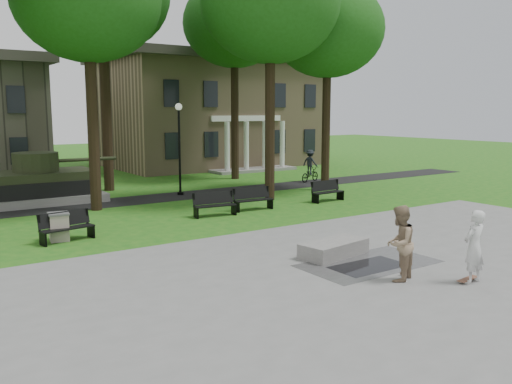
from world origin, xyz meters
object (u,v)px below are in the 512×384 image
friend_watching (399,243)px  cyclist (310,169)px  concrete_block (334,248)px  trash_bin (59,227)px  skateboarder (474,247)px  park_bench_0 (67,226)px

friend_watching → cyclist: cyclist is taller
concrete_block → cyclist: size_ratio=1.11×
concrete_block → trash_bin: 9.20m
skateboarder → park_bench_0: size_ratio=1.01×
concrete_block → cyclist: 17.35m
concrete_block → friend_watching: friend_watching is taller
trash_bin → friend_watching: bearing=-57.2°
skateboarder → trash_bin: bearing=-58.9°
skateboarder → cyclist: cyclist is taller
friend_watching → cyclist: 19.70m
skateboarder → friend_watching: 1.84m
friend_watching → park_bench_0: 10.94m
park_bench_0 → trash_bin: (-0.20, 0.19, -0.04)m
cyclist → park_bench_0: bearing=95.5°
concrete_block → friend_watching: size_ratio=1.13×
concrete_block → park_bench_0: (-6.11, 6.50, 0.28)m
skateboarder → trash_bin: 12.97m
cyclist → park_bench_0: cyclist is taller
skateboarder → friend_watching: bearing=-44.4°
park_bench_0 → cyclist: bearing=12.2°
concrete_block → cyclist: (10.55, 13.75, 0.57)m
concrete_block → skateboarder: skateboarder is taller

